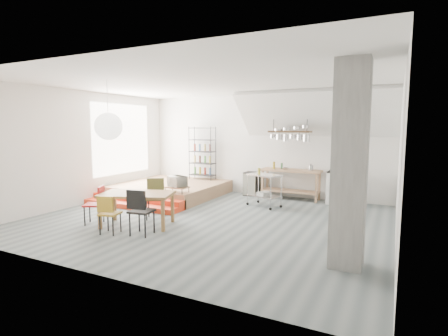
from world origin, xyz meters
The scene contains 26 objects.
floor centered at (0.00, 0.00, 0.00)m, with size 8.00×8.00×0.00m, color #566164.
wall_back centered at (0.00, 3.50, 1.60)m, with size 8.00×0.04×3.20m, color silver.
wall_left centered at (-4.00, 0.00, 1.60)m, with size 0.04×7.00×3.20m, color silver.
wall_right centered at (4.00, 0.00, 1.60)m, with size 0.04×7.00×3.20m, color silver.
ceiling centered at (0.00, 0.00, 3.20)m, with size 8.00×7.00×0.02m, color white.
slope_ceiling centered at (1.80, 2.90, 2.55)m, with size 4.40×1.80×0.15m, color white.
window_pane centered at (-3.98, 1.50, 1.80)m, with size 0.02×2.50×2.20m, color white.
platform centered at (-2.50, 2.00, 0.20)m, with size 3.00×3.00×0.40m, color #9F734F.
step_lower centered at (-2.50, 0.05, 0.07)m, with size 3.00×0.35×0.13m, color red.
step_upper centered at (-2.50, 0.40, 0.13)m, with size 3.00×0.35×0.27m, color red.
concrete_column centered at (3.30, -1.50, 1.60)m, with size 0.50×0.50×3.20m, color slate.
kitchen_counter centered at (1.10, 3.15, 0.63)m, with size 1.80×0.60×0.91m.
stove centered at (2.50, 3.16, 0.48)m, with size 0.60×0.60×1.18m.
pot_rack centered at (1.13, 2.92, 1.98)m, with size 1.20×0.50×1.43m.
wire_shelving centered at (-2.00, 3.20, 1.33)m, with size 0.88×0.38×1.80m.
microwave_shelf centered at (-1.40, 0.75, 0.55)m, with size 0.60×0.40×0.16m.
paper_lantern centered at (-1.74, -1.36, 2.20)m, with size 0.60×0.60×0.60m, color white.
dining_table centered at (-1.17, -1.17, 0.66)m, with size 1.76×1.34×0.74m.
chair_mustard centered at (-1.27, -1.94, 0.49)m, with size 0.44×0.44×0.81m.
chair_black centered at (-0.63, -1.73, 0.57)m, with size 0.49×0.49×0.96m.
chair_olive centered at (-1.23, -0.44, 0.57)m, with size 0.60×0.60×0.95m.
chair_red centered at (-2.07, -1.47, 0.52)m, with size 0.53×0.53×0.87m.
rolling_cart centered at (0.72, 1.86, 0.58)m, with size 1.02×0.80×0.90m.
mini_fridge centered at (-0.18, 3.20, 0.37)m, with size 0.44×0.44×0.75m, color black.
microwave centered at (-1.40, 0.75, 0.71)m, with size 0.52×0.35×0.29m, color beige.
bowl centered at (0.95, 3.10, 0.94)m, with size 0.21×0.21×0.05m, color silver.
Camera 1 is at (3.93, -7.12, 2.19)m, focal length 28.00 mm.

